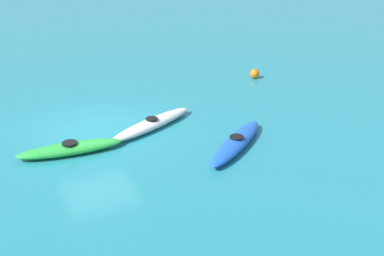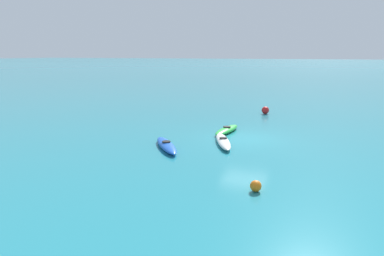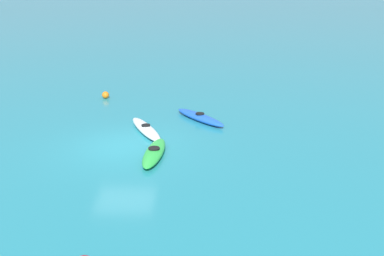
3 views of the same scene
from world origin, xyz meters
name	(u,v)px [view 1 (image 1 of 3)]	position (x,y,z in m)	size (l,w,h in m)	color
ground_plane	(94,129)	(0.00, 0.00, 0.00)	(600.00, 600.00, 0.00)	teal
kayak_blue	(236,142)	(-3.66, 3.14, 0.16)	(3.16, 2.70, 0.37)	blue
kayak_green	(70,149)	(1.07, 1.42, 0.16)	(3.19, 0.95, 0.37)	green
kayak_white	(152,124)	(-1.79, 0.74, 0.16)	(3.50, 2.07, 0.37)	white
buoy_orange	(255,74)	(-7.67, -2.31, 0.20)	(0.40, 0.40, 0.40)	orange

